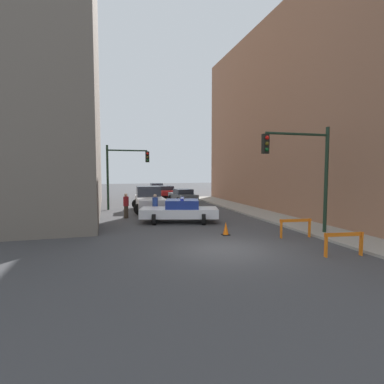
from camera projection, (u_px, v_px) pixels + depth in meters
name	position (u px, v px, depth m)	size (l,w,h in m)	color
ground_plane	(224.00, 249.00, 12.15)	(120.00, 120.00, 0.00)	#424244
sidewalk_right	(349.00, 238.00, 13.87)	(2.40, 44.00, 0.12)	#9E998E
building_right	(347.00, 115.00, 22.99)	(12.00, 28.00, 14.86)	#93664C
traffic_light_near	(306.00, 164.00, 14.39)	(3.64, 0.35, 5.20)	black
traffic_light_far	(122.00, 168.00, 24.24)	(3.44, 0.35, 5.20)	black
police_car	(180.00, 211.00, 18.39)	(5.02, 3.09, 1.52)	white
white_truck	(149.00, 199.00, 23.61)	(2.80, 5.49, 1.90)	silver
parked_car_near	(183.00, 195.00, 30.10)	(2.51, 4.43, 1.31)	#474C51
parked_car_mid	(166.00, 191.00, 35.90)	(2.29, 4.31, 1.31)	maroon
parked_car_far	(156.00, 188.00, 43.17)	(2.32, 4.33, 1.31)	silver
pedestrian_crossing	(155.00, 206.00, 19.42)	(0.51, 0.51, 1.66)	black
pedestrian_corner	(126.00, 205.00, 20.01)	(0.43, 0.43, 1.66)	#382D23
barrier_mid	(344.00, 240.00, 11.14)	(1.59, 0.36, 0.90)	orange
barrier_back	(295.00, 225.00, 14.21)	(1.59, 0.35, 0.90)	orange
traffic_cone	(226.00, 229.00, 14.81)	(0.36, 0.36, 0.66)	black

